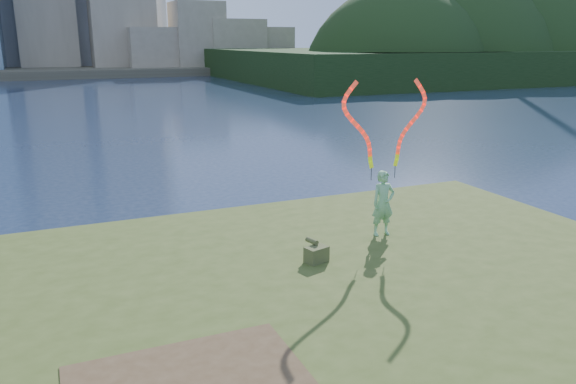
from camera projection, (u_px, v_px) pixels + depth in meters
name	position (u px, v px, depth m)	size (l,w,h in m)	color
ground	(266.00, 316.00, 11.11)	(320.00, 320.00, 0.00)	#1A2742
grassy_knoll	(318.00, 360.00, 8.99)	(20.00, 18.00, 0.80)	#39481A
far_shore	(64.00, 69.00, 95.13)	(320.00, 40.00, 1.20)	#4B4637
wooded_hill	(484.00, 74.00, 86.98)	(78.00, 50.00, 63.00)	black
woman_with_ribbons	(384.00, 176.00, 13.06)	(2.02, 0.41, 3.95)	#157922
canvas_bag	(316.00, 253.00, 11.72)	(0.53, 0.60, 0.44)	#3E4422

